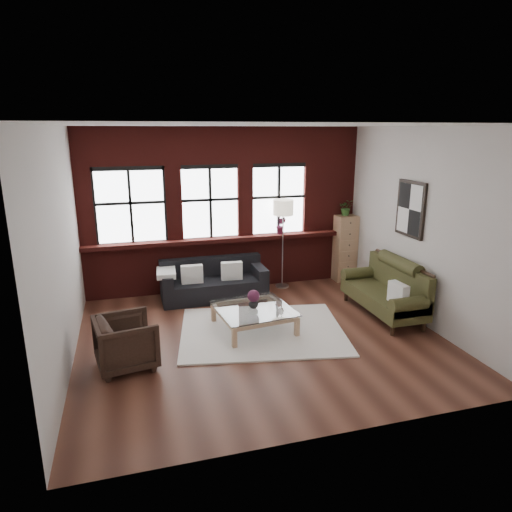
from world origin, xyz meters
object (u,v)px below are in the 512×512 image
object	(u,v)px
dark_sofa	(214,280)
drawer_chest	(344,248)
vintage_settee	(383,288)
armchair	(126,342)
coffee_table	(254,319)
vase	(254,303)
floor_lamp	(283,241)

from	to	relation	value
dark_sofa	drawer_chest	world-z (taller)	drawer_chest
vintage_settee	armchair	world-z (taller)	vintage_settee
coffee_table	vase	distance (m)	0.27
drawer_chest	floor_lamp	bearing A→B (deg)	-175.76
dark_sofa	armchair	xyz separation A→B (m)	(-1.64, -2.28, -0.00)
dark_sofa	vase	xyz separation A→B (m)	(0.34, -1.61, 0.10)
vintage_settee	drawer_chest	xyz separation A→B (m)	(0.23, 1.98, 0.21)
dark_sofa	vase	distance (m)	1.65
vase	vintage_settee	bearing A→B (deg)	-0.51
dark_sofa	floor_lamp	world-z (taller)	floor_lamp
vase	floor_lamp	size ratio (longest dim) A/B	0.08
dark_sofa	coffee_table	bearing A→B (deg)	-78.01
armchair	coffee_table	size ratio (longest dim) A/B	0.68
coffee_table	vase	bearing A→B (deg)	0.00
floor_lamp	coffee_table	bearing A→B (deg)	-121.39
coffee_table	floor_lamp	world-z (taller)	floor_lamp
armchair	vintage_settee	bearing A→B (deg)	-91.39
floor_lamp	drawer_chest	bearing A→B (deg)	4.24
dark_sofa	floor_lamp	size ratio (longest dim) A/B	1.02
dark_sofa	floor_lamp	bearing A→B (deg)	9.63
armchair	vase	xyz separation A→B (m)	(1.98, 0.67, 0.10)
drawer_chest	vintage_settee	bearing A→B (deg)	-96.62
vintage_settee	armchair	xyz separation A→B (m)	(-4.31, -0.65, -0.14)
vintage_settee	floor_lamp	size ratio (longest dim) A/B	0.95
armchair	floor_lamp	bearing A→B (deg)	-60.92
vintage_settee	vase	world-z (taller)	vintage_settee
armchair	vase	size ratio (longest dim) A/B	4.74
floor_lamp	vase	bearing A→B (deg)	-121.39
vintage_settee	drawer_chest	bearing A→B (deg)	83.38
dark_sofa	floor_lamp	distance (m)	1.62
dark_sofa	vintage_settee	size ratio (longest dim) A/B	1.07
vintage_settee	coffee_table	distance (m)	2.35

